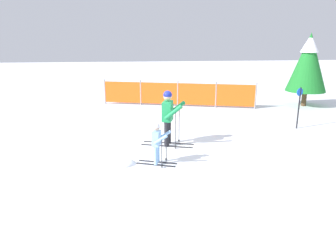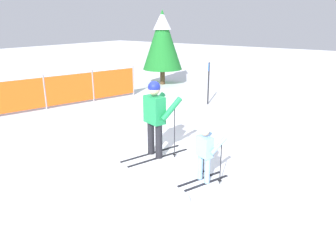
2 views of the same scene
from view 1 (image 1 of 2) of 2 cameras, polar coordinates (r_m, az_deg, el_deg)
ground_plane at (r=10.11m, az=0.80°, el=-3.19°), size 60.00×60.00×0.00m
skier_adult at (r=9.77m, az=0.08°, el=2.27°), size 1.62×0.87×1.68m
skier_child at (r=8.42m, az=-1.88°, el=-2.53°), size 1.06×0.61×1.11m
safety_fence at (r=15.22m, az=1.70°, el=5.64°), size 6.87×1.83×1.17m
conifer_far at (r=16.39m, az=23.25°, el=10.30°), size 1.79×1.79×3.33m
trail_marker at (r=12.43m, az=21.86°, el=3.67°), size 0.27×0.12×1.48m
snow_mound at (r=8.71m, az=-8.22°, el=-6.58°), size 0.74×0.63×0.30m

